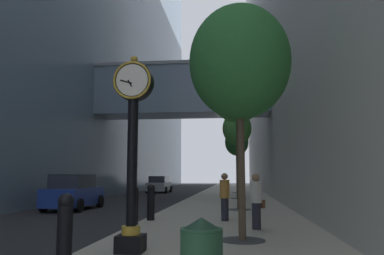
% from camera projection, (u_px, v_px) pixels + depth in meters
% --- Properties ---
extents(ground_plane, '(110.00, 110.00, 0.00)m').
position_uv_depth(ground_plane, '(191.00, 199.00, 28.09)').
color(ground_plane, '#262628').
rests_on(ground_plane, ground).
extents(sidewalk_right, '(5.81, 80.00, 0.14)m').
position_uv_depth(sidewalk_right, '(231.00, 196.00, 30.73)').
color(sidewalk_right, '#ADA593').
rests_on(sidewalk_right, ground).
extents(street_clock, '(0.84, 0.55, 4.14)m').
position_uv_depth(street_clock, '(132.00, 142.00, 8.10)').
color(street_clock, black).
rests_on(street_clock, sidewalk_right).
extents(bollard_second, '(0.28, 0.28, 1.25)m').
position_uv_depth(bollard_second, '(65.00, 228.00, 6.69)').
color(bollard_second, black).
rests_on(bollard_second, sidewalk_right).
extents(bollard_fourth, '(0.28, 0.28, 1.25)m').
position_uv_depth(bollard_fourth, '(134.00, 206.00, 11.22)').
color(bollard_fourth, black).
rests_on(bollard_fourth, sidewalk_right).
extents(bollard_fifth, '(0.28, 0.28, 1.25)m').
position_uv_depth(bollard_fifth, '(151.00, 201.00, 13.49)').
color(bollard_fifth, black).
rests_on(bollard_fifth, sidewalk_right).
extents(street_tree_near, '(2.57, 2.57, 5.90)m').
position_uv_depth(street_tree_near, '(240.00, 63.00, 9.76)').
color(street_tree_near, '#333335').
rests_on(street_tree_near, sidewalk_right).
extents(street_tree_mid_near, '(2.81, 2.81, 7.26)m').
position_uv_depth(street_tree_mid_near, '(237.00, 89.00, 18.19)').
color(street_tree_mid_near, '#333335').
rests_on(street_tree_mid_near, sidewalk_right).
extents(street_tree_mid_far, '(2.00, 2.00, 5.90)m').
position_uv_depth(street_tree_mid_far, '(237.00, 129.00, 26.37)').
color(street_tree_mid_far, '#333335').
rests_on(street_tree_mid_far, sidewalk_right).
extents(street_tree_far, '(2.12, 2.12, 5.75)m').
position_uv_depth(street_tree_far, '(237.00, 143.00, 34.63)').
color(street_tree_far, '#333335').
rests_on(street_tree_far, sidewalk_right).
extents(pedestrian_walking, '(0.52, 0.50, 1.61)m').
position_uv_depth(pedestrian_walking, '(256.00, 200.00, 11.24)').
color(pedestrian_walking, '#23232D').
rests_on(pedestrian_walking, sidewalk_right).
extents(pedestrian_by_clock, '(0.43, 0.43, 1.64)m').
position_uv_depth(pedestrian_by_clock, '(225.00, 195.00, 13.31)').
color(pedestrian_by_clock, '#23232D').
rests_on(pedestrian_by_clock, sidewalk_right).
extents(car_silver_near, '(2.01, 4.36, 1.61)m').
position_uv_depth(car_silver_near, '(159.00, 185.00, 37.46)').
color(car_silver_near, '#B7BABF').
rests_on(car_silver_near, ground).
extents(car_blue_mid, '(1.99, 4.22, 1.75)m').
position_uv_depth(car_blue_mid, '(74.00, 193.00, 19.12)').
color(car_blue_mid, navy).
rests_on(car_blue_mid, ground).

